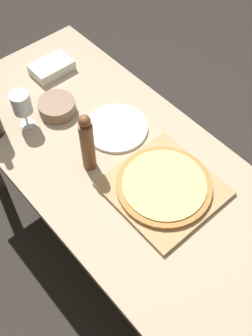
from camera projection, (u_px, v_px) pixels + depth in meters
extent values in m
plane|color=#2D2823|center=(128.00, 250.00, 2.14)|extent=(12.00, 12.00, 0.00)
cube|color=tan|center=(128.00, 171.00, 1.52)|extent=(0.74, 1.76, 0.03)
cylinder|color=brown|center=(75.00, 94.00, 2.31)|extent=(0.06, 0.06, 0.74)
cube|color=tan|center=(164.00, 188.00, 1.44)|extent=(0.37, 0.38, 0.02)
cylinder|color=#BC7A3D|center=(164.00, 186.00, 1.43)|extent=(0.35, 0.35, 0.02)
cylinder|color=#EAD67A|center=(164.00, 184.00, 1.42)|extent=(0.31, 0.31, 0.01)
cylinder|color=brown|center=(88.00, 147.00, 1.42)|extent=(0.05, 0.05, 0.23)
sphere|color=brown|center=(84.00, 121.00, 1.31)|extent=(0.04, 0.04, 0.04)
cylinder|color=silver|center=(28.00, 124.00, 1.63)|extent=(0.06, 0.06, 0.00)
cylinder|color=silver|center=(26.00, 117.00, 1.60)|extent=(0.01, 0.01, 0.08)
cylinder|color=silver|center=(21.00, 103.00, 1.53)|extent=(0.08, 0.08, 0.09)
cylinder|color=#84664C|center=(57.00, 107.00, 1.66)|extent=(0.16, 0.16, 0.06)
cylinder|color=silver|center=(116.00, 128.00, 1.62)|extent=(0.26, 0.26, 0.01)
cube|color=beige|center=(52.00, 68.00, 1.80)|extent=(0.19, 0.12, 0.05)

